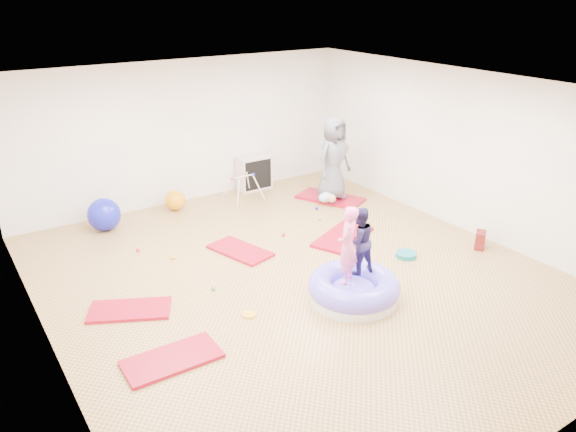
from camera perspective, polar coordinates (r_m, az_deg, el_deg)
room at (r=7.92m, az=1.20°, el=2.65°), size 7.01×8.01×2.81m
gym_mat_front_left at (r=6.91m, az=-11.68°, el=-14.06°), size 1.13×0.58×0.05m
gym_mat_mid_left at (r=7.96m, az=-15.78°, el=-9.17°), size 1.20×0.96×0.04m
gym_mat_center_back at (r=9.30m, az=-4.90°, el=-3.53°), size 0.82×1.19×0.05m
gym_mat_right at (r=9.79m, az=5.59°, el=-2.13°), size 1.38×1.08×0.05m
gym_mat_rear_right at (r=11.54m, az=4.32°, el=1.82°), size 1.16×1.47×0.05m
inflatable_cushion at (r=7.94m, az=6.68°, el=-7.36°), size 1.29×1.29×0.41m
child_pink at (r=7.49m, az=6.07°, el=-2.64°), size 0.48×0.45×1.10m
child_navy at (r=7.79m, az=7.22°, el=-2.18°), size 0.50×0.40×0.97m
adult_caregiver at (r=11.20m, az=4.64°, el=5.83°), size 0.90×0.68×1.67m
infant at (r=11.19m, az=4.05°, el=1.90°), size 0.36×0.37×0.21m
ball_pit_balls at (r=9.63m, az=-4.30°, el=-2.48°), size 3.63×1.90×0.06m
exercise_ball_blue at (r=10.51m, az=-18.18°, el=0.15°), size 0.59×0.59×0.59m
exercise_ball_orange at (r=11.14m, az=-11.41°, el=1.57°), size 0.39×0.39×0.39m
infant_play_gym at (r=11.43m, az=-4.56°, el=3.29°), size 0.67×0.63×0.51m
cube_shelf at (r=12.02m, az=-3.44°, el=4.40°), size 0.72×0.36×0.72m
balance_disc at (r=9.29m, az=11.90°, el=-3.87°), size 0.34×0.34×0.07m
backpack at (r=9.88m, az=18.95°, el=-2.32°), size 0.30×0.28×0.30m
yellow_toy at (r=7.60m, az=-4.00°, el=-9.96°), size 0.19×0.19×0.03m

